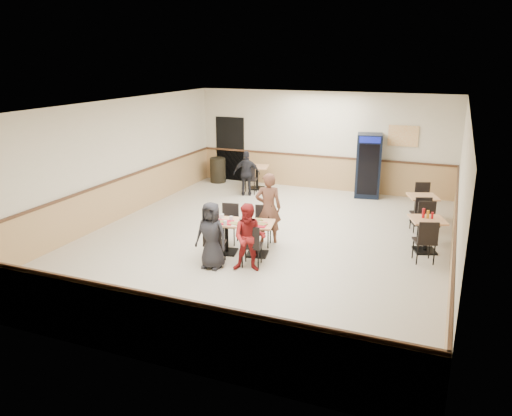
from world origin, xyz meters
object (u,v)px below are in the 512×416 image
at_px(diner_woman_left, 211,235).
at_px(main_table, 242,233).
at_px(diner_man_opposite, 268,208).
at_px(back_table, 257,174).
at_px(pepsi_cooler, 368,166).
at_px(side_table_far, 422,205).
at_px(diner_woman_right, 249,238).
at_px(lone_diner, 247,173).
at_px(side_table_near, 427,230).
at_px(trash_bin, 218,170).

bearing_deg(diner_woman_left, main_table, 74.02).
relative_size(main_table, diner_man_opposite, 0.89).
bearing_deg(back_table, pepsi_cooler, 6.69).
relative_size(diner_man_opposite, side_table_far, 1.85).
distance_m(diner_man_opposite, back_table, 4.70).
bearing_deg(main_table, pepsi_cooler, 62.52).
xyz_separation_m(main_table, side_table_far, (3.35, 3.46, 0.01)).
distance_m(diner_man_opposite, side_table_far, 4.04).
relative_size(main_table, diner_woman_right, 1.05).
relative_size(main_table, diner_woman_left, 1.06).
xyz_separation_m(diner_man_opposite, lone_diner, (-1.96, 3.44, -0.12)).
bearing_deg(diner_woman_left, side_table_near, 33.38).
xyz_separation_m(back_table, pepsi_cooler, (3.35, 0.39, 0.45)).
bearing_deg(pepsi_cooler, side_table_far, -60.25).
bearing_deg(diner_man_opposite, diner_woman_right, 75.51).
height_order(diner_woman_left, diner_woman_right, diner_woman_right).
bearing_deg(diner_man_opposite, back_table, -87.22).
distance_m(main_table, pepsi_cooler, 5.78).
distance_m(lone_diner, pepsi_cooler, 3.57).
xyz_separation_m(diner_woman_left, side_table_far, (3.62, 4.32, -0.19)).
height_order(main_table, side_table_far, side_table_far).
height_order(lone_diner, pepsi_cooler, pepsi_cooler).
bearing_deg(diner_man_opposite, pepsi_cooler, -128.53).
bearing_deg(pepsi_cooler, lone_diner, -169.73).
bearing_deg(side_table_near, side_table_far, 96.81).
bearing_deg(side_table_far, pepsi_cooler, 129.44).
distance_m(back_table, pepsi_cooler, 3.40).
height_order(diner_woman_right, diner_man_opposite, diner_man_opposite).
height_order(lone_diner, back_table, lone_diner).
height_order(side_table_far, trash_bin, trash_bin).
relative_size(lone_diner, pepsi_cooler, 0.72).
height_order(main_table, trash_bin, trash_bin).
xyz_separation_m(side_table_near, trash_bin, (-6.80, 3.92, -0.08)).
bearing_deg(main_table, side_table_far, 35.08).
bearing_deg(diner_woman_left, lone_diner, 106.56).
height_order(main_table, side_table_near, side_table_near).
bearing_deg(side_table_far, diner_woman_left, -129.94).
bearing_deg(main_table, trash_bin, 109.67).
height_order(diner_woman_left, side_table_far, diner_woman_left).
relative_size(diner_woman_left, pepsi_cooler, 0.72).
bearing_deg(diner_man_opposite, main_table, 50.98).
distance_m(main_table, trash_bin, 6.35).
xyz_separation_m(diner_woman_right, side_table_near, (3.11, 2.28, -0.19)).
relative_size(diner_man_opposite, trash_bin, 1.96).
relative_size(diner_woman_left, side_table_near, 1.53).
relative_size(diner_man_opposite, lone_diner, 1.18).
bearing_deg(lone_diner, side_table_near, 131.36).
distance_m(side_table_far, trash_bin, 6.88).
relative_size(diner_man_opposite, back_table, 1.98).
relative_size(side_table_near, trash_bin, 1.08).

